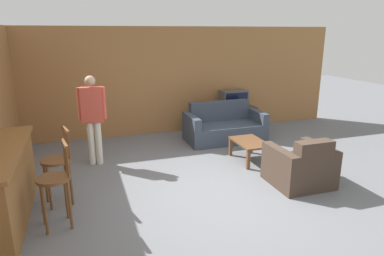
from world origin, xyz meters
name	(u,v)px	position (x,y,z in m)	size (l,w,h in m)	color
ground_plane	(215,193)	(0.00, 0.00, 0.00)	(24.00, 24.00, 0.00)	slate
wall_back	(161,81)	(0.00, 3.63, 1.30)	(9.40, 0.08, 2.60)	#9E6B3D
bar_counter	(5,186)	(-2.96, 0.11, 0.52)	(0.55, 2.25, 1.02)	brown
bar_chair_near	(55,184)	(-2.31, -0.24, 0.61)	(0.49, 0.49, 1.14)	brown
bar_chair_mid	(57,165)	(-2.31, 0.42, 0.61)	(0.51, 0.51, 1.14)	brown
couch_far	(224,127)	(1.23, 2.52, 0.31)	(1.80, 0.93, 0.87)	#384251
armchair_near	(301,167)	(1.46, -0.15, 0.31)	(0.93, 0.89, 0.85)	#423328
coffee_table	(250,144)	(1.18, 1.11, 0.34)	(0.55, 0.86, 0.40)	brown
tv_unit	(233,118)	(1.83, 3.33, 0.28)	(1.25, 0.45, 0.57)	#513823
tv	(233,99)	(1.83, 3.33, 0.80)	(0.67, 0.43, 0.46)	#4C4C4C
person_by_window	(93,115)	(-1.72, 1.89, 0.98)	(0.51, 0.22, 1.71)	silver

